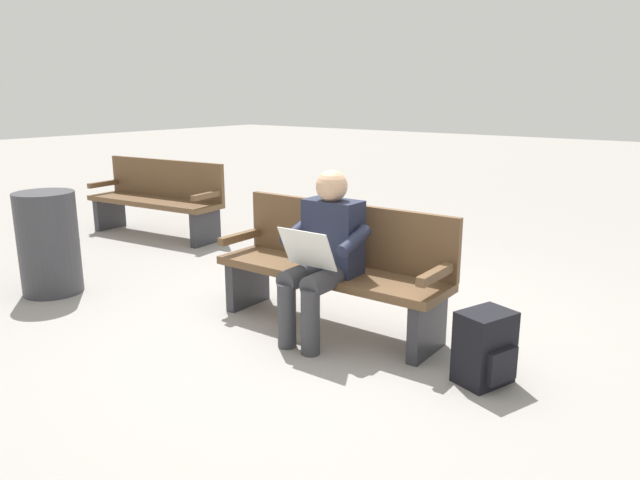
# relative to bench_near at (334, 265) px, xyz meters

# --- Properties ---
(ground_plane) EXTENTS (40.00, 40.00, 0.00)m
(ground_plane) POSITION_rel_bench_near_xyz_m (-0.00, 0.07, -0.46)
(ground_plane) COLOR gray
(bench_near) EXTENTS (1.81, 0.52, 0.90)m
(bench_near) POSITION_rel_bench_near_xyz_m (0.00, 0.00, 0.00)
(bench_near) COLOR brown
(bench_near) RESTS_ON ground
(person_seated) EXTENTS (0.58, 0.58, 1.18)m
(person_seated) POSITION_rel_bench_near_xyz_m (-0.08, 0.23, 0.17)
(person_seated) COLOR #1E2338
(person_seated) RESTS_ON ground
(backpack) EXTENTS (0.35, 0.38, 0.44)m
(backpack) POSITION_rel_bench_near_xyz_m (-1.26, 0.20, -0.24)
(backpack) COLOR black
(backpack) RESTS_ON ground
(bench_far) EXTENTS (1.84, 0.67, 0.90)m
(bench_far) POSITION_rel_bench_near_xyz_m (3.38, -1.05, 0.00)
(bench_far) COLOR brown
(bench_far) RESTS_ON ground
(trash_bin) EXTENTS (0.50, 0.50, 0.88)m
(trash_bin) POSITION_rel_bench_near_xyz_m (2.37, 0.88, -0.02)
(trash_bin) COLOR #38383D
(trash_bin) RESTS_ON ground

